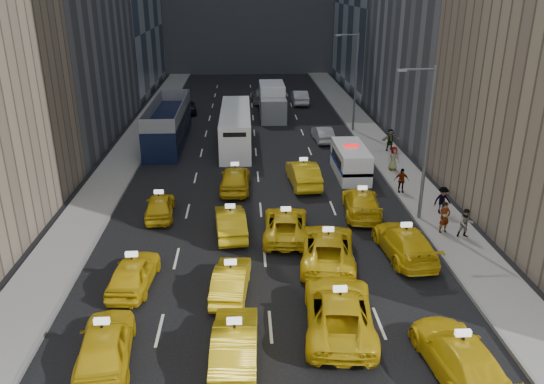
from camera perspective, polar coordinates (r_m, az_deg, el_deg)
The scene contains 36 objects.
ground at distance 20.74m, azimuth 0.12°, elevation -17.51°, with size 160.00×160.00×0.00m, color black.
sidewalk_west at distance 44.13m, azimuth -15.50°, elevation 3.66°, with size 3.00×90.00×0.15m, color gray.
sidewalk_east at distance 44.56m, azimuth 11.95°, elevation 4.16°, with size 3.00×90.00×0.15m, color gray.
curb_west at distance 43.84m, azimuth -13.65°, elevation 3.74°, with size 0.15×90.00×0.18m, color slate.
curb_east at distance 44.21m, azimuth 10.13°, elevation 4.17°, with size 0.15×90.00×0.18m, color slate.
streetlight_near at distance 30.92m, azimuth 16.18°, elevation 5.43°, with size 2.15×0.22×9.00m.
streetlight_far at distance 49.78m, azimuth 8.87°, elevation 11.92°, with size 2.15×0.22×9.00m.
taxi_4 at distance 21.00m, azimuth -17.52°, elevation -15.37°, with size 1.88×4.68×1.60m, color gold.
taxi_5 at distance 20.25m, azimuth -4.00°, elevation -15.94°, with size 1.62×4.64×1.53m, color gold.
taxi_6 at distance 21.96m, azimuth 7.21°, elevation -12.57°, with size 2.69×5.84×1.62m, color gold.
taxi_7 at distance 20.78m, azimuth 19.51°, elevation -16.26°, with size 2.11×5.18×1.50m, color gold.
taxi_8 at distance 25.31m, azimuth -14.67°, elevation -8.38°, with size 1.73×4.29×1.46m, color gold.
taxi_9 at distance 24.12m, azimuth -4.42°, elevation -9.40°, with size 1.45×4.15×1.37m, color gold.
taxi_10 at distance 26.70m, azimuth 5.99°, elevation -5.95°, with size 2.60×5.64×1.57m, color gold.
taxi_11 at distance 27.93m, azimuth 14.08°, elevation -5.26°, with size 2.15×5.28×1.53m, color gold.
taxi_12 at distance 32.28m, azimuth -11.97°, elevation -1.48°, with size 1.62×4.04×1.38m, color gold.
taxi_13 at distance 29.46m, azimuth -4.47°, elevation -3.24°, with size 1.57×4.49×1.48m, color gold.
taxi_14 at distance 29.16m, azimuth 1.49°, elevation -3.51°, with size 2.36×5.12×1.42m, color gold.
taxi_15 at distance 32.36m, azimuth 9.60°, elevation -1.13°, with size 2.08×5.11×1.48m, color gold.
taxi_16 at distance 35.71m, azimuth -3.98°, elevation 1.46°, with size 1.93×4.79×1.63m, color gold.
taxi_17 at distance 36.56m, azimuth 3.38°, elevation 1.99°, with size 1.76×5.04×1.66m, color gold.
nypd_van at distance 38.73m, azimuth 8.44°, elevation 3.27°, with size 2.29×5.48×2.32m.
double_decker at distance 47.06m, azimuth -11.10°, elevation 7.27°, with size 4.19×12.34×3.52m.
city_bus at distance 45.76m, azimuth -3.92°, elevation 6.92°, with size 3.52×12.03×3.06m.
box_truck at distance 55.48m, azimuth 0.03°, elevation 9.72°, with size 3.14×7.51×3.35m.
misc_car_0 at distance 47.16m, azimuth 5.50°, elevation 6.24°, with size 1.41×4.05×1.33m, color #A8ABB0.
misc_car_1 at distance 58.37m, azimuth -9.31°, elevation 9.04°, with size 2.20×4.76×1.32m, color black.
misc_car_2 at distance 62.85m, azimuth -1.11°, elevation 10.35°, with size 2.29×5.63×1.64m, color gray.
misc_car_3 at distance 60.55m, azimuth -4.71°, elevation 9.71°, with size 1.58×3.92×1.33m, color black.
misc_car_4 at distance 61.99m, azimuth 2.99°, elevation 10.15°, with size 1.69×4.84×1.60m, color #B7BABF.
pedestrian_0 at distance 30.70m, azimuth 18.08°, elevation -2.61°, with size 0.65×0.43×1.79m, color gray.
pedestrian_1 at distance 30.52m, azimuth 20.12°, elevation -3.18°, with size 0.80×0.44×1.65m, color gray.
pedestrian_2 at distance 33.22m, azimuth 17.87°, elevation -0.84°, with size 1.09×0.45×1.68m, color gray.
pedestrian_3 at distance 35.87m, azimuth 13.74°, elevation 1.23°, with size 0.96×0.44×1.64m, color gray.
pedestrian_4 at distance 40.04m, azimuth 12.93°, elevation 3.55°, with size 0.87×0.48×1.78m, color gray.
pedestrian_5 at distance 44.84m, azimuth 12.60°, elevation 5.51°, with size 1.66×0.48×1.79m, color gray.
Camera 1 is at (-0.90, -16.06, 13.09)m, focal length 35.00 mm.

